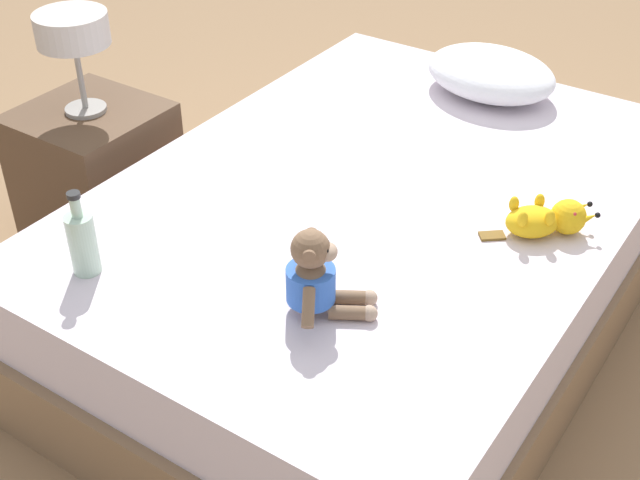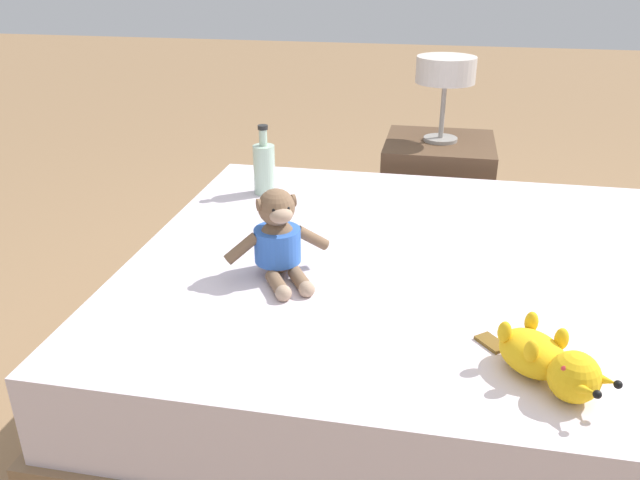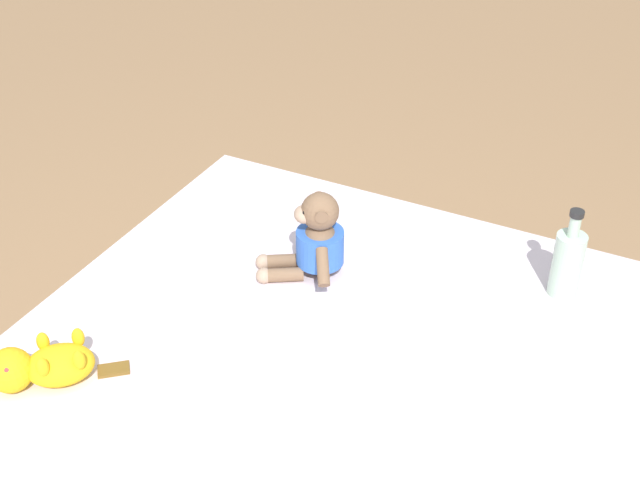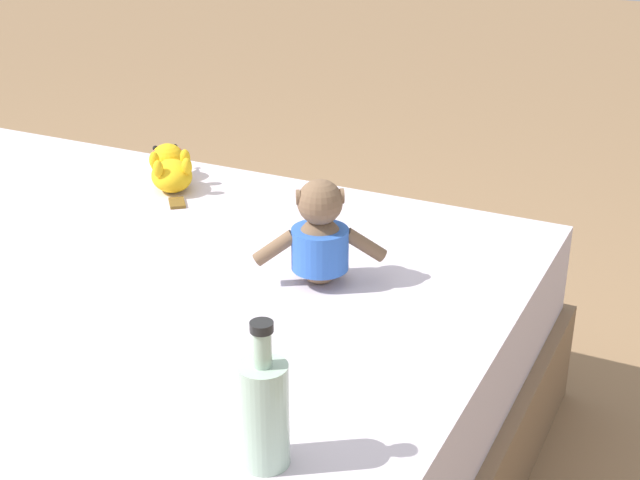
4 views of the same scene
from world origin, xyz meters
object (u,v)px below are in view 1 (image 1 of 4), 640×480
Objects in this scene: plush_yellow_creature at (548,219)px; plush_monkey at (315,279)px; pillow at (491,73)px; bed at (375,253)px; glass_bottle at (83,242)px; bedside_lamp at (73,33)px; nightstand at (98,179)px.

plush_monkey is at bearing -118.69° from plush_yellow_creature.
pillow is at bearing 124.74° from plush_yellow_creature.
plush_monkey is at bearing -74.03° from bed.
glass_bottle is at bearing -138.17° from plush_yellow_creature.
glass_bottle reaches higher than plush_monkey.
glass_bottle is at bearing -43.55° from bedside_lamp.
pillow is (-0.00, 0.79, 0.33)m from bed.
bedside_lamp reaches higher than plush_yellow_creature.
plush_monkey is at bearing -83.07° from pillow.
nightstand is (-1.56, -0.25, -0.27)m from plush_yellow_creature.
pillow is 2.10× the size of plush_monkey.
plush_yellow_creature is at bearing 9.12° from nightstand.
nightstand is at bearing -169.16° from bed.
pillow is at bearing 75.10° from glass_bottle.
plush_yellow_creature reaches higher than bed.
plush_monkey is 0.62m from glass_bottle.
bed is 0.96m from glass_bottle.
plush_monkey is 0.73m from plush_yellow_creature.
bed is 8.66× the size of glass_bottle.
plush_yellow_creature is (0.52, 0.05, 0.30)m from bed.
nightstand reaches higher than bed.
nightstand is 1.58× the size of bedside_lamp.
bedside_lamp is at bearing 136.45° from glass_bottle.
plush_monkey reaches higher than pillow.
bed is 1.20m from bedside_lamp.
nightstand is (-1.04, -0.99, -0.30)m from pillow.
bed is 8.02× the size of plush_monkey.
glass_bottle reaches higher than pillow.
pillow reaches higher than bed.
plush_yellow_creature is at bearing 9.12° from bedside_lamp.
plush_yellow_creature is at bearing 41.83° from glass_bottle.
glass_bottle reaches higher than bed.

